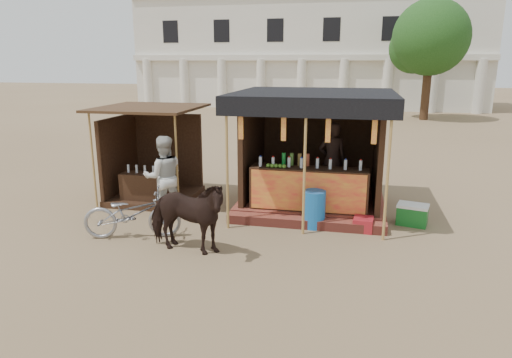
% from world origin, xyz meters
% --- Properties ---
extents(ground, '(120.00, 120.00, 0.00)m').
position_xyz_m(ground, '(0.00, 0.00, 0.00)').
color(ground, '#846B4C').
rests_on(ground, ground).
extents(main_stall, '(3.60, 3.61, 2.78)m').
position_xyz_m(main_stall, '(1.03, 3.36, 1.03)').
color(main_stall, brown).
rests_on(main_stall, ground).
extents(secondary_stall, '(2.40, 2.40, 2.38)m').
position_xyz_m(secondary_stall, '(-3.17, 3.24, 0.85)').
color(secondary_stall, '#392415').
rests_on(secondary_stall, ground).
extents(cow, '(1.74, 0.96, 1.40)m').
position_xyz_m(cow, '(-1.00, 0.15, 0.70)').
color(cow, black).
rests_on(cow, ground).
extents(motorbike, '(2.03, 1.19, 1.01)m').
position_xyz_m(motorbike, '(-2.32, 0.63, 0.50)').
color(motorbike, gray).
rests_on(motorbike, ground).
extents(bystander, '(1.13, 1.04, 1.86)m').
position_xyz_m(bystander, '(-2.21, 2.00, 0.93)').
color(bystander, beige).
rests_on(bystander, ground).
extents(blue_barrel, '(0.55, 0.55, 0.80)m').
position_xyz_m(blue_barrel, '(1.17, 2.00, 0.40)').
color(blue_barrel, '#1762B2').
rests_on(blue_barrel, ground).
extents(red_crate, '(0.44, 0.48, 0.28)m').
position_xyz_m(red_crate, '(2.21, 2.00, 0.14)').
color(red_crate, maroon).
rests_on(red_crate, ground).
extents(cooler, '(0.73, 0.58, 0.46)m').
position_xyz_m(cooler, '(3.26, 2.60, 0.23)').
color(cooler, '#176721').
rests_on(cooler, ground).
extents(background_building, '(26.00, 7.45, 8.18)m').
position_xyz_m(background_building, '(-2.00, 29.94, 3.98)').
color(background_building, silver).
rests_on(background_building, ground).
extents(tree, '(4.50, 4.40, 7.00)m').
position_xyz_m(tree, '(5.81, 22.14, 4.63)').
color(tree, '#382314').
rests_on(tree, ground).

